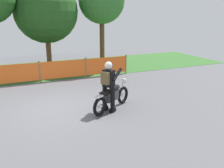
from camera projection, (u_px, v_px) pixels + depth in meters
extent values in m
cube|color=#5B5B60|center=(56.00, 107.00, 8.68)|extent=(24.00, 24.00, 0.02)
cube|color=#386B2D|center=(34.00, 71.00, 14.13)|extent=(24.00, 5.35, 0.01)
cylinder|color=olive|center=(40.00, 72.00, 11.64)|extent=(0.08, 0.08, 1.05)
cylinder|color=olive|center=(86.00, 68.00, 12.52)|extent=(0.08, 0.08, 1.05)
cylinder|color=olive|center=(126.00, 64.00, 13.40)|extent=(0.08, 0.08, 1.05)
cube|color=orange|center=(14.00, 74.00, 11.19)|extent=(2.19, 0.02, 0.85)
cube|color=orange|center=(64.00, 69.00, 12.07)|extent=(2.19, 0.02, 0.85)
cube|color=orange|center=(106.00, 65.00, 12.96)|extent=(2.19, 0.02, 0.85)
cylinder|color=brown|center=(49.00, 53.00, 13.84)|extent=(0.28, 0.28, 2.10)
sphere|color=#23511E|center=(46.00, 11.00, 13.22)|extent=(3.40, 3.40, 3.40)
cylinder|color=brown|center=(102.00, 43.00, 14.64)|extent=(0.28, 0.28, 2.97)
sphere|color=#33702D|center=(102.00, 0.00, 13.97)|extent=(2.62, 2.62, 2.62)
torus|color=black|center=(123.00, 95.00, 8.97)|extent=(0.60, 0.43, 0.64)
cylinder|color=silver|center=(123.00, 95.00, 8.97)|extent=(0.15, 0.12, 0.14)
torus|color=black|center=(100.00, 107.00, 7.86)|extent=(0.60, 0.43, 0.64)
cylinder|color=silver|center=(100.00, 107.00, 7.86)|extent=(0.15, 0.12, 0.14)
cube|color=#38383D|center=(111.00, 96.00, 8.33)|extent=(0.63, 0.52, 0.32)
ellipsoid|color=black|center=(115.00, 88.00, 8.45)|extent=(0.56, 0.48, 0.22)
cube|color=black|center=(107.00, 92.00, 8.08)|extent=(0.59, 0.48, 0.10)
cube|color=silver|center=(100.00, 96.00, 7.77)|extent=(0.39, 0.32, 0.04)
cylinder|color=silver|center=(122.00, 88.00, 8.84)|extent=(0.23, 0.17, 0.57)
sphere|color=white|center=(124.00, 81.00, 8.90)|extent=(0.25, 0.25, 0.18)
cylinder|color=silver|center=(121.00, 79.00, 8.72)|extent=(0.34, 0.52, 0.03)
cylinder|color=silver|center=(103.00, 104.00, 8.23)|extent=(0.50, 0.35, 0.07)
cylinder|color=black|center=(105.00, 98.00, 8.31)|extent=(0.21, 0.21, 0.86)
cube|color=black|center=(105.00, 108.00, 8.41)|extent=(0.28, 0.23, 0.12)
cylinder|color=black|center=(113.00, 100.00, 8.14)|extent=(0.21, 0.21, 0.86)
cube|color=black|center=(113.00, 110.00, 8.24)|extent=(0.28, 0.23, 0.12)
cube|color=black|center=(109.00, 78.00, 8.03)|extent=(0.39, 0.43, 0.56)
cylinder|color=black|center=(106.00, 73.00, 8.26)|extent=(0.46, 0.34, 0.38)
cylinder|color=black|center=(117.00, 74.00, 8.02)|extent=(0.46, 0.34, 0.38)
sphere|color=white|center=(109.00, 65.00, 7.91)|extent=(0.34, 0.34, 0.25)
cube|color=black|center=(110.00, 65.00, 7.99)|extent=(0.12, 0.17, 0.08)
cube|color=brown|center=(106.00, 78.00, 7.88)|extent=(0.28, 0.32, 0.40)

